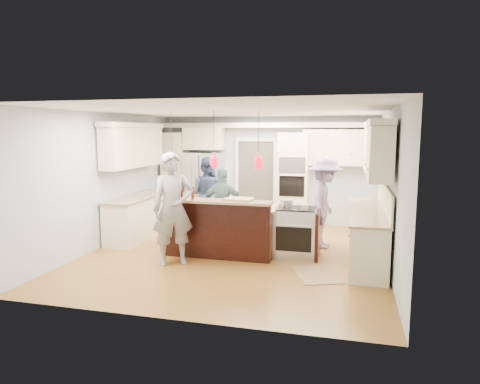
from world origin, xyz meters
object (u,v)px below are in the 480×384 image
(person_bar_end, at_px, (173,209))
(island_range, at_px, (297,232))
(refrigerator, at_px, (204,188))
(kitchen_island, at_px, (224,228))
(person_far_left, at_px, (207,195))

(person_bar_end, bearing_deg, island_range, -5.84)
(island_range, bearing_deg, refrigerator, 137.41)
(kitchen_island, distance_m, island_range, 1.41)
(person_bar_end, distance_m, person_far_left, 2.46)
(refrigerator, relative_size, person_far_left, 1.02)
(refrigerator, xyz_separation_m, kitchen_island, (1.30, -2.57, -0.42))
(island_range, height_order, person_bar_end, person_bar_end)
(refrigerator, xyz_separation_m, person_far_left, (0.45, -1.04, -0.02))
(refrigerator, distance_m, island_range, 3.71)
(refrigerator, height_order, kitchen_island, refrigerator)
(kitchen_island, bearing_deg, person_far_left, 119.14)
(person_bar_end, xyz_separation_m, person_far_left, (-0.20, 2.45, -0.11))
(kitchen_island, bearing_deg, refrigerator, 116.88)
(kitchen_island, xyz_separation_m, island_range, (1.41, 0.08, -0.03))
(person_bar_end, relative_size, person_far_left, 1.12)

